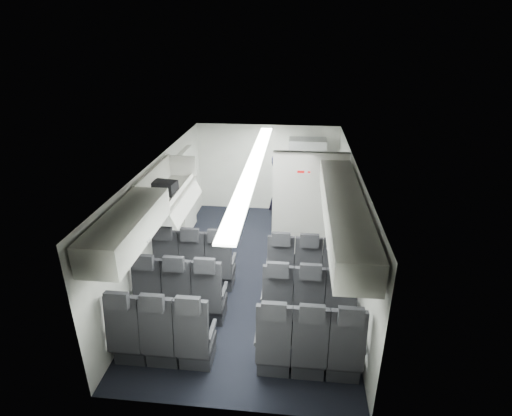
% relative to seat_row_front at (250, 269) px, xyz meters
% --- Properties ---
extents(cabin_shell, '(3.41, 6.01, 2.16)m').
position_rel_seat_row_front_xyz_m(cabin_shell, '(0.00, 0.53, 0.72)').
color(cabin_shell, black).
rests_on(cabin_shell, ground).
extents(seat_row_front, '(3.33, 0.56, 1.24)m').
position_rel_seat_row_front_xyz_m(seat_row_front, '(0.00, 0.00, 0.00)').
color(seat_row_front, black).
rests_on(seat_row_front, cabin_shell).
extents(seat_row_mid, '(3.33, 0.56, 1.24)m').
position_rel_seat_row_front_xyz_m(seat_row_mid, '(0.00, -0.90, 0.00)').
color(seat_row_mid, black).
rests_on(seat_row_mid, cabin_shell).
extents(seat_row_rear, '(3.33, 0.56, 1.24)m').
position_rel_seat_row_front_xyz_m(seat_row_rear, '(0.00, -1.80, 0.00)').
color(seat_row_rear, black).
rests_on(seat_row_rear, cabin_shell).
extents(overhead_bin_left_rear, '(0.53, 1.80, 0.40)m').
position_rel_seat_row_front_xyz_m(overhead_bin_left_rear, '(-1.40, -1.47, 1.46)').
color(overhead_bin_left_rear, white).
rests_on(overhead_bin_left_rear, cabin_shell).
extents(overhead_bin_left_front_open, '(0.64, 1.70, 0.72)m').
position_rel_seat_row_front_xyz_m(overhead_bin_left_front_open, '(-1.44, 0.28, 1.33)').
color(overhead_bin_left_front_open, '#9E9E93').
rests_on(overhead_bin_left_front_open, cabin_shell).
extents(overhead_bin_right_rear, '(0.53, 1.80, 0.40)m').
position_rel_seat_row_front_xyz_m(overhead_bin_right_rear, '(1.40, -1.47, 1.46)').
color(overhead_bin_right_rear, white).
rests_on(overhead_bin_right_rear, cabin_shell).
extents(overhead_bin_right_front, '(0.53, 1.70, 0.40)m').
position_rel_seat_row_front_xyz_m(overhead_bin_right_front, '(1.40, 0.28, 1.46)').
color(overhead_bin_right_front, white).
rests_on(overhead_bin_right_front, cabin_shell).
extents(bulkhead_partition, '(1.40, 0.15, 2.13)m').
position_rel_seat_row_front_xyz_m(bulkhead_partition, '(0.98, 1.33, 0.67)').
color(bulkhead_partition, silver).
rests_on(bulkhead_partition, cabin_shell).
extents(galley_unit, '(0.85, 0.52, 1.90)m').
position_rel_seat_row_front_xyz_m(galley_unit, '(0.95, 3.25, 0.55)').
color(galley_unit, '#939399').
rests_on(galley_unit, cabin_shell).
extents(boarding_door, '(0.12, 1.27, 1.86)m').
position_rel_seat_row_front_xyz_m(boarding_door, '(-1.64, 2.09, 0.55)').
color(boarding_door, silver).
rests_on(boarding_door, cabin_shell).
extents(flight_attendant, '(0.59, 0.74, 1.77)m').
position_rel_seat_row_front_xyz_m(flight_attendant, '(0.37, 2.36, 0.48)').
color(flight_attendant, black).
rests_on(flight_attendant, ground).
extents(carry_on_bag, '(0.43, 0.33, 0.23)m').
position_rel_seat_row_front_xyz_m(carry_on_bag, '(-1.45, 0.17, 1.37)').
color(carry_on_bag, black).
rests_on(carry_on_bag, overhead_bin_left_front_open).
extents(papers, '(0.17, 0.08, 0.13)m').
position_rel_seat_row_front_xyz_m(papers, '(0.56, 2.31, 0.59)').
color(papers, white).
rests_on(papers, flight_attendant).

